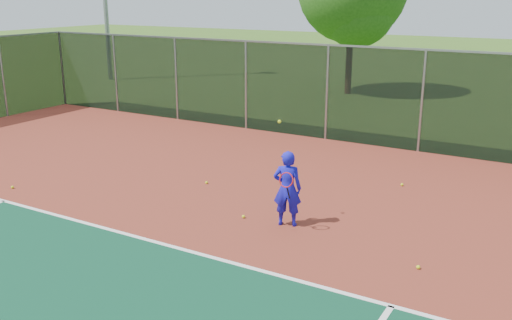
{
  "coord_description": "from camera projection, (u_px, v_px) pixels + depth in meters",
  "views": [
    {
      "loc": [
        4.06,
        -4.62,
        4.58
      ],
      "look_at": [
        -1.53,
        5.0,
        1.3
      ],
      "focal_mm": 40.0,
      "sensor_mm": 36.0,
      "label": 1
    }
  ],
  "objects": [
    {
      "name": "practice_ball_6",
      "position": [
        207.0,
        182.0,
        14.12
      ],
      "size": [
        0.07,
        0.07,
        0.07
      ],
      "primitive_type": "sphere",
      "color": "#CDDF19",
      "rests_on": "court_apron"
    },
    {
      "name": "practice_ball_4",
      "position": [
        402.0,
        185.0,
        13.96
      ],
      "size": [
        0.07,
        0.07,
        0.07
      ],
      "primitive_type": "sphere",
      "color": "#CDDF19",
      "rests_on": "court_apron"
    },
    {
      "name": "practice_ball_0",
      "position": [
        418.0,
        267.0,
        9.77
      ],
      "size": [
        0.07,
        0.07,
        0.07
      ],
      "primitive_type": "sphere",
      "color": "#CDDF19",
      "rests_on": "court_apron"
    },
    {
      "name": "tennis_player",
      "position": [
        287.0,
        188.0,
        11.42
      ],
      "size": [
        0.66,
        0.68,
        2.14
      ],
      "color": "#1714C2",
      "rests_on": "court_apron"
    },
    {
      "name": "fence_back",
      "position": [
        422.0,
        100.0,
        16.6
      ],
      "size": [
        30.0,
        0.06,
        3.03
      ],
      "color": "black",
      "rests_on": "court_apron"
    },
    {
      "name": "practice_ball_1",
      "position": [
        12.0,
        187.0,
        13.78
      ],
      "size": [
        0.07,
        0.07,
        0.07
      ],
      "primitive_type": "sphere",
      "color": "#CDDF19",
      "rests_on": "court_apron"
    },
    {
      "name": "practice_ball_3",
      "position": [
        243.0,
        217.0,
        11.97
      ],
      "size": [
        0.07,
        0.07,
        0.07
      ],
      "primitive_type": "sphere",
      "color": "#CDDF19",
      "rests_on": "court_apron"
    },
    {
      "name": "practice_ball_2",
      "position": [
        282.0,
        169.0,
        15.18
      ],
      "size": [
        0.07,
        0.07,
        0.07
      ],
      "primitive_type": "sphere",
      "color": "#CDDF19",
      "rests_on": "court_apron"
    },
    {
      "name": "court_apron",
      "position": [
        244.0,
        302.0,
        8.74
      ],
      "size": [
        30.0,
        20.0,
        0.02
      ],
      "primitive_type": "cube",
      "color": "maroon",
      "rests_on": "ground"
    }
  ]
}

